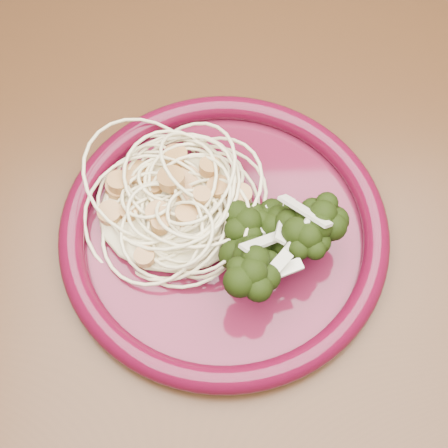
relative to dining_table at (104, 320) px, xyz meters
The scene contains 6 objects.
dining_table is the anchor object (origin of this frame).
dinner_plate 0.16m from the dining_table, 17.20° to the left, with size 0.36×0.36×0.02m.
spaghetti_pile 0.15m from the dining_table, 35.38° to the left, with size 0.13×0.11×0.03m, color beige.
scallop_cluster 0.18m from the dining_table, 35.38° to the left, with size 0.11×0.11×0.04m, color tan, non-canonical shape.
broccoli_pile 0.21m from the dining_table, ahead, with size 0.08×0.13×0.05m, color black.
onion_garnish 0.23m from the dining_table, ahead, with size 0.06×0.09×0.05m, color beige, non-canonical shape.
Camera 1 is at (0.11, -0.20, 1.22)m, focal length 50.00 mm.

